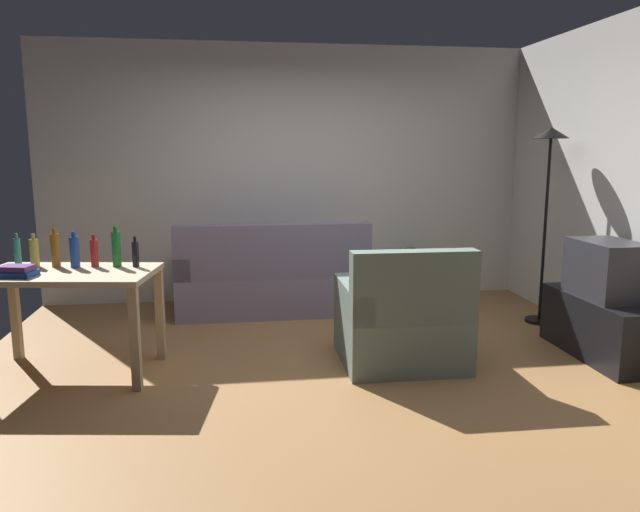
# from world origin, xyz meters

# --- Properties ---
(ground_plane) EXTENTS (5.20, 4.40, 0.02)m
(ground_plane) POSITION_xyz_m (0.00, 0.00, -0.01)
(ground_plane) COLOR #9E7042
(wall_rear) EXTENTS (5.20, 0.10, 2.70)m
(wall_rear) POSITION_xyz_m (0.00, 2.20, 1.35)
(wall_rear) COLOR silver
(wall_rear) RESTS_ON ground_plane
(couch) EXTENTS (1.87, 0.84, 0.92)m
(couch) POSITION_xyz_m (-0.23, 1.59, 0.31)
(couch) COLOR gray
(couch) RESTS_ON ground_plane
(tv_stand) EXTENTS (0.44, 1.10, 0.48)m
(tv_stand) POSITION_xyz_m (2.25, -0.12, 0.24)
(tv_stand) COLOR black
(tv_stand) RESTS_ON ground_plane
(tv) EXTENTS (0.41, 0.60, 0.44)m
(tv) POSITION_xyz_m (2.25, -0.12, 0.70)
(tv) COLOR #2D2D33
(tv) RESTS_ON tv_stand
(torchiere_lamp) EXTENTS (0.32, 0.32, 1.81)m
(torchiere_lamp) POSITION_xyz_m (2.25, 0.85, 1.41)
(torchiere_lamp) COLOR black
(torchiere_lamp) RESTS_ON ground_plane
(desk) EXTENTS (1.29, 0.87, 0.76)m
(desk) POSITION_xyz_m (-1.77, 0.09, 0.65)
(desk) COLOR #C6B28E
(desk) RESTS_ON ground_plane
(potted_plant) EXTENTS (0.36, 0.36, 0.57)m
(potted_plant) POSITION_xyz_m (1.30, 1.90, 0.33)
(potted_plant) COLOR brown
(potted_plant) RESTS_ON ground_plane
(armchair) EXTENTS (0.91, 0.85, 0.92)m
(armchair) POSITION_xyz_m (0.65, -0.06, 0.32)
(armchair) COLOR slate
(armchair) RESTS_ON ground_plane
(bottle_tall) EXTENTS (0.05, 0.05, 0.24)m
(bottle_tall) POSITION_xyz_m (-2.18, 0.35, 0.87)
(bottle_tall) COLOR teal
(bottle_tall) RESTS_ON desk
(bottle_squat) EXTENTS (0.06, 0.06, 0.24)m
(bottle_squat) POSITION_xyz_m (-2.05, 0.30, 0.87)
(bottle_squat) COLOR #BCB24C
(bottle_squat) RESTS_ON desk
(bottle_amber) EXTENTS (0.06, 0.06, 0.29)m
(bottle_amber) POSITION_xyz_m (-1.89, 0.26, 0.89)
(bottle_amber) COLOR #9E6019
(bottle_amber) RESTS_ON desk
(bottle_blue) EXTENTS (0.07, 0.07, 0.27)m
(bottle_blue) POSITION_xyz_m (-1.75, 0.22, 0.88)
(bottle_blue) COLOR #2347A3
(bottle_blue) RESTS_ON desk
(bottle_red) EXTENTS (0.06, 0.06, 0.24)m
(bottle_red) POSITION_xyz_m (-1.61, 0.22, 0.87)
(bottle_red) COLOR #AD2323
(bottle_red) RESTS_ON desk
(bottle_green) EXTENTS (0.06, 0.06, 0.30)m
(bottle_green) POSITION_xyz_m (-1.45, 0.21, 0.89)
(bottle_green) COLOR #1E722D
(bottle_green) RESTS_ON desk
(bottle_dark) EXTENTS (0.05, 0.05, 0.22)m
(bottle_dark) POSITION_xyz_m (-1.31, 0.18, 0.86)
(bottle_dark) COLOR black
(bottle_dark) RESTS_ON desk
(book_stack) EXTENTS (0.25, 0.21, 0.08)m
(book_stack) POSITION_xyz_m (-2.05, -0.06, 0.80)
(book_stack) COLOR navy
(book_stack) RESTS_ON desk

